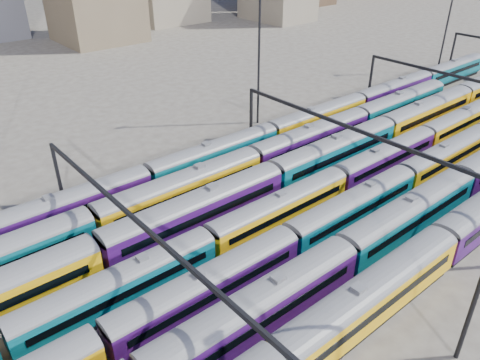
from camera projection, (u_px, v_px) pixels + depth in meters
ground at (299, 215)px, 54.43m from camera, size 500.00×500.00×0.00m
rake_0 at (442, 242)px, 45.28m from camera, size 131.35×3.20×5.40m
rake_1 at (258, 307)px, 37.80m from camera, size 152.21×3.18×5.36m
rake_2 at (353, 205)px, 51.62m from camera, size 138.68×2.90×4.87m
rake_3 at (386, 155)px, 62.38m from camera, size 136.32×2.85×4.79m
rake_4 at (197, 208)px, 50.29m from camera, size 158.88×3.32×5.60m
rake_5 at (93, 221)px, 48.31m from camera, size 132.32×3.23×5.44m
rake_6 at (271, 133)px, 68.46m from camera, size 123.29×3.01×5.06m
gantry_1 at (140, 233)px, 39.93m from camera, size 0.35×40.35×8.03m
gantry_2 at (360, 139)px, 56.66m from camera, size 0.35×40.35×8.03m
gantry_3 at (479, 88)px, 73.39m from camera, size 0.35×40.35×8.03m
mast_3 at (259, 38)px, 71.94m from camera, size 1.40×0.50×25.60m
mast_5 at (451, 6)px, 97.15m from camera, size 1.40×0.50×25.60m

